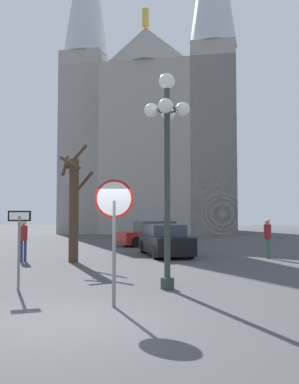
{
  "coord_description": "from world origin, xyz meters",
  "views": [
    {
      "loc": [
        2.4,
        -7.25,
        1.97
      ],
      "look_at": [
        -0.71,
        17.81,
        3.33
      ],
      "focal_mm": 37.57,
      "sensor_mm": 36.0,
      "label": 1
    }
  ],
  "objects_px": {
    "stop_sign": "(114,216)",
    "one_way_arrow_sign": "(19,239)",
    "parked_car_near_red": "(153,234)",
    "pedestrian_walking": "(268,234)",
    "bare_tree": "(74,205)",
    "street_lamp": "(167,140)",
    "parked_car_far_black": "(165,241)",
    "cathedral": "(153,129)",
    "pedestrian_standing": "(23,236)"
  },
  "relations": [
    {
      "from": "cathedral",
      "to": "one_way_arrow_sign",
      "type": "relative_size",
      "value": 17.14
    },
    {
      "from": "one_way_arrow_sign",
      "to": "street_lamp",
      "type": "bearing_deg",
      "value": 10.05
    },
    {
      "from": "parked_car_near_red",
      "to": "parked_car_far_black",
      "type": "relative_size",
      "value": 0.94
    },
    {
      "from": "street_lamp",
      "to": "pedestrian_standing",
      "type": "xyz_separation_m",
      "value": [
        -6.41,
        5.34,
        -2.88
      ]
    },
    {
      "from": "street_lamp",
      "to": "bare_tree",
      "type": "distance_m",
      "value": 7.0
    },
    {
      "from": "street_lamp",
      "to": "parked_car_near_red",
      "type": "xyz_separation_m",
      "value": [
        -2.02,
        13.95,
        -3.22
      ]
    },
    {
      "from": "bare_tree",
      "to": "pedestrian_walking",
      "type": "xyz_separation_m",
      "value": [
        8.08,
        2.36,
        -1.26
      ]
    },
    {
      "from": "cathedral",
      "to": "bare_tree",
      "type": "bearing_deg",
      "value": -90.57
    },
    {
      "from": "parked_car_near_red",
      "to": "pedestrian_standing",
      "type": "height_order",
      "value": "pedestrian_standing"
    },
    {
      "from": "cathedral",
      "to": "street_lamp",
      "type": "distance_m",
      "value": 32.15
    },
    {
      "from": "pedestrian_standing",
      "to": "pedestrian_walking",
      "type": "bearing_deg",
      "value": 12.86
    },
    {
      "from": "cathedral",
      "to": "pedestrian_walking",
      "type": "relative_size",
      "value": 20.27
    },
    {
      "from": "parked_car_near_red",
      "to": "one_way_arrow_sign",
      "type": "bearing_deg",
      "value": -96.91
    },
    {
      "from": "bare_tree",
      "to": "pedestrian_walking",
      "type": "bearing_deg",
      "value": 16.26
    },
    {
      "from": "stop_sign",
      "to": "parked_car_far_black",
      "type": "relative_size",
      "value": 0.59
    },
    {
      "from": "pedestrian_walking",
      "to": "stop_sign",
      "type": "bearing_deg",
      "value": -116.01
    },
    {
      "from": "one_way_arrow_sign",
      "to": "parked_car_far_black",
      "type": "relative_size",
      "value": 0.45
    },
    {
      "from": "one_way_arrow_sign",
      "to": "parked_car_near_red",
      "type": "height_order",
      "value": "one_way_arrow_sign"
    },
    {
      "from": "stop_sign",
      "to": "street_lamp",
      "type": "height_order",
      "value": "street_lamp"
    },
    {
      "from": "one_way_arrow_sign",
      "to": "bare_tree",
      "type": "height_order",
      "value": "bare_tree"
    },
    {
      "from": "parked_car_far_black",
      "to": "pedestrian_standing",
      "type": "distance_m",
      "value": 6.4
    },
    {
      "from": "pedestrian_walking",
      "to": "cathedral",
      "type": "bearing_deg",
      "value": 108.45
    },
    {
      "from": "street_lamp",
      "to": "pedestrian_walking",
      "type": "xyz_separation_m",
      "value": [
        3.82,
        7.68,
        -2.87
      ]
    },
    {
      "from": "one_way_arrow_sign",
      "to": "street_lamp",
      "type": "height_order",
      "value": "street_lamp"
    },
    {
      "from": "pedestrian_walking",
      "to": "parked_car_near_red",
      "type": "bearing_deg",
      "value": 132.93
    },
    {
      "from": "parked_car_near_red",
      "to": "pedestrian_standing",
      "type": "distance_m",
      "value": 9.67
    },
    {
      "from": "stop_sign",
      "to": "pedestrian_walking",
      "type": "xyz_separation_m",
      "value": [
        4.79,
        9.82,
        -0.86
      ]
    },
    {
      "from": "stop_sign",
      "to": "parked_car_far_black",
      "type": "height_order",
      "value": "stop_sign"
    },
    {
      "from": "stop_sign",
      "to": "pedestrian_standing",
      "type": "height_order",
      "value": "stop_sign"
    },
    {
      "from": "cathedral",
      "to": "one_way_arrow_sign",
      "type": "xyz_separation_m",
      "value": [
        0.21,
        -31.78,
        -9.64
      ]
    },
    {
      "from": "stop_sign",
      "to": "parked_car_far_black",
      "type": "bearing_deg",
      "value": 88.94
    },
    {
      "from": "stop_sign",
      "to": "pedestrian_walking",
      "type": "distance_m",
      "value": 10.96
    },
    {
      "from": "bare_tree",
      "to": "pedestrian_standing",
      "type": "relative_size",
      "value": 2.87
    },
    {
      "from": "bare_tree",
      "to": "parked_car_near_red",
      "type": "xyz_separation_m",
      "value": [
        2.24,
        8.63,
        -1.61
      ]
    },
    {
      "from": "street_lamp",
      "to": "parked_car_far_black",
      "type": "distance_m",
      "value": 8.99
    },
    {
      "from": "parked_car_far_black",
      "to": "street_lamp",
      "type": "bearing_deg",
      "value": -84.71
    },
    {
      "from": "one_way_arrow_sign",
      "to": "parked_car_far_black",
      "type": "bearing_deg",
      "value": 71.52
    },
    {
      "from": "parked_car_far_black",
      "to": "pedestrian_standing",
      "type": "relative_size",
      "value": 2.68
    },
    {
      "from": "bare_tree",
      "to": "pedestrian_walking",
      "type": "distance_m",
      "value": 8.51
    },
    {
      "from": "stop_sign",
      "to": "bare_tree",
      "type": "xyz_separation_m",
      "value": [
        -3.29,
        7.46,
        0.4
      ]
    },
    {
      "from": "bare_tree",
      "to": "parked_car_far_black",
      "type": "height_order",
      "value": "bare_tree"
    },
    {
      "from": "one_way_arrow_sign",
      "to": "pedestrian_standing",
      "type": "distance_m",
      "value": 6.56
    },
    {
      "from": "cathedral",
      "to": "parked_car_near_red",
      "type": "xyz_separation_m",
      "value": [
        1.98,
        -17.16,
        -10.25
      ]
    },
    {
      "from": "stop_sign",
      "to": "one_way_arrow_sign",
      "type": "xyz_separation_m",
      "value": [
        -2.82,
        1.47,
        -0.61
      ]
    },
    {
      "from": "bare_tree",
      "to": "pedestrian_standing",
      "type": "distance_m",
      "value": 2.5
    },
    {
      "from": "street_lamp",
      "to": "parked_car_far_black",
      "type": "height_order",
      "value": "street_lamp"
    },
    {
      "from": "parked_car_far_black",
      "to": "bare_tree",
      "type": "bearing_deg",
      "value": -138.96
    },
    {
      "from": "cathedral",
      "to": "pedestrian_standing",
      "type": "xyz_separation_m",
      "value": [
        -2.41,
        -25.77,
        -9.91
      ]
    },
    {
      "from": "parked_car_near_red",
      "to": "pedestrian_walking",
      "type": "distance_m",
      "value": 8.58
    },
    {
      "from": "cathedral",
      "to": "parked_car_near_red",
      "type": "distance_m",
      "value": 20.09
    }
  ]
}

